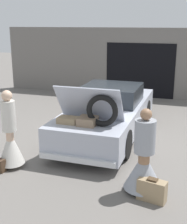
% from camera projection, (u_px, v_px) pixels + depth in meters
% --- Properties ---
extents(ground_plane, '(40.00, 40.00, 0.00)m').
position_uv_depth(ground_plane, '(108.00, 134.00, 8.71)').
color(ground_plane, slate).
extents(garage_wall_back, '(12.00, 0.14, 2.80)m').
position_uv_depth(garage_wall_back, '(140.00, 63.00, 12.71)').
color(garage_wall_back, slate).
rests_on(garage_wall_back, ground_plane).
extents(car, '(1.79, 4.86, 1.69)m').
position_uv_depth(car, '(109.00, 113.00, 8.54)').
color(car, '#B2B7C6').
rests_on(car, ground_plane).
extents(person_left, '(0.56, 0.56, 1.68)m').
position_uv_depth(person_left, '(10.00, 140.00, 6.59)').
color(person_left, beige).
rests_on(person_left, ground_plane).
extents(person_right, '(0.71, 0.71, 1.58)m').
position_uv_depth(person_right, '(144.00, 163.00, 5.62)').
color(person_right, '#997051').
rests_on(person_right, ground_plane).
extents(suitcase_beside_right_person, '(0.53, 0.30, 0.42)m').
position_uv_depth(suitcase_beside_right_person, '(152.00, 190.00, 5.41)').
color(suitcase_beside_right_person, '#9E8460').
rests_on(suitcase_beside_right_person, ground_plane).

